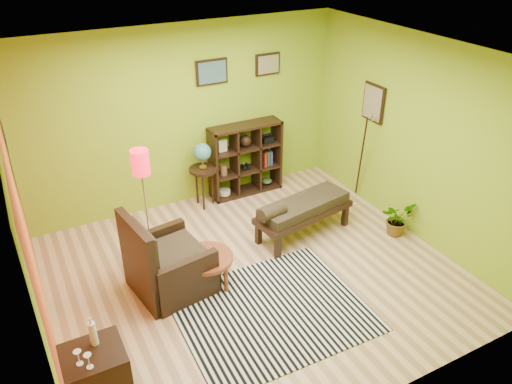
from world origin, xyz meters
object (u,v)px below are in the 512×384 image
coffee_table (206,260)px  bench (302,209)px  side_cabinet (98,378)px  globe_table (203,159)px  potted_plant (396,222)px  floor_lamp (141,172)px  cube_shelf (246,159)px  armchair (166,267)px

coffee_table → bench: bench is taller
coffee_table → side_cabinet: 1.97m
side_cabinet → globe_table: 3.79m
globe_table → potted_plant: 3.03m
floor_lamp → potted_plant: floor_lamp is taller
bench → potted_plant: bench is taller
cube_shelf → potted_plant: 2.57m
side_cabinet → potted_plant: side_cabinet is taller
floor_lamp → coffee_table: bearing=-62.5°
coffee_table → globe_table: 2.00m
floor_lamp → potted_plant: 3.67m
armchair → globe_table: bearing=54.4°
armchair → cube_shelf: size_ratio=0.91×
bench → globe_table: bearing=122.1°
floor_lamp → bench: (2.08, -0.50, -0.85)m
armchair → bench: armchair is taller
coffee_table → potted_plant: bearing=-4.9°
coffee_table → floor_lamp: size_ratio=0.42×
coffee_table → side_cabinet: (-1.59, -1.16, -0.02)m
side_cabinet → bench: (3.21, 1.53, 0.11)m
coffee_table → potted_plant: coffee_table is taller
floor_lamp → potted_plant: (3.32, -1.12, -1.09)m
floor_lamp → cube_shelf: size_ratio=1.32×
armchair → floor_lamp: bearing=88.6°
bench → coffee_table: bearing=-167.2°
side_cabinet → bench: 3.56m
armchair → potted_plant: (3.34, -0.38, -0.14)m
cube_shelf → bench: bearing=-86.3°
cube_shelf → side_cabinet: bearing=-135.5°
floor_lamp → potted_plant: size_ratio=3.18×
coffee_table → armchair: size_ratio=0.61×
globe_table → bench: size_ratio=0.70×
globe_table → bench: bearing=-57.9°
coffee_table → armchair: (-0.47, 0.13, -0.02)m
cube_shelf → floor_lamp: bearing=-152.5°
globe_table → cube_shelf: cube_shelf is taller
armchair → bench: 2.11m
potted_plant → globe_table: bearing=136.3°
armchair → globe_table: (1.20, 1.67, 0.49)m
potted_plant → coffee_table: bearing=175.1°
globe_table → cube_shelf: size_ratio=0.90×
cube_shelf → potted_plant: bearing=-58.0°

